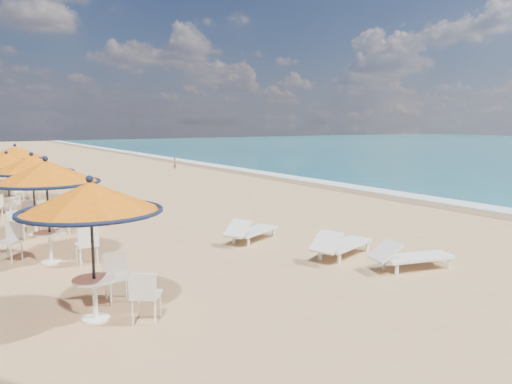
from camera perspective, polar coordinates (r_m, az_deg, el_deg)
ground at (r=10.96m, az=10.80°, el=-8.47°), size 160.00×160.00×0.00m
foam_strip at (r=24.37m, az=10.56°, el=0.61°), size 1.20×140.00×0.04m
wetsand_band at (r=23.77m, az=8.97°, el=0.46°), size 1.40×140.00×0.02m
station_0 at (r=8.05m, az=-17.88°, el=-1.97°), size 2.19×2.19×2.28m
station_1 at (r=11.70m, az=-22.85°, el=1.07°), size 2.26×2.26×2.36m
station_2 at (r=14.85m, az=-24.16°, el=1.85°), size 2.19×2.19×2.28m
station_3 at (r=18.48m, az=-26.64°, el=2.45°), size 2.05×2.08×2.14m
station_4 at (r=21.49m, az=-25.69°, el=3.40°), size 2.17×2.23×2.26m
lounger_near at (r=11.01m, az=17.10°, el=-6.97°), size 1.91×0.99×0.65m
lounger_mid at (r=11.60m, az=9.63°, el=-5.87°), size 2.01×1.18×0.69m
lounger_far at (r=12.95m, az=-0.64°, el=-4.39°), size 1.87×1.27×0.64m
person at (r=33.21m, az=-9.25°, el=3.28°), size 0.30×0.35×0.81m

